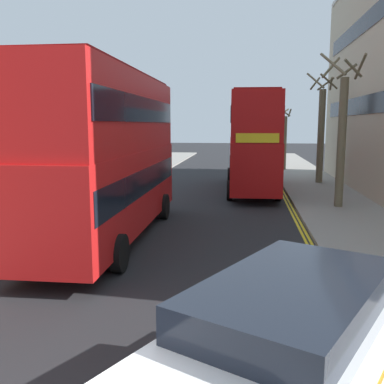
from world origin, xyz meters
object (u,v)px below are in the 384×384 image
object	(u,v)px
double_decker_bus_oncoming	(252,140)
pedestrian_far	(319,169)
taxi_minivan	(283,371)
double_decker_bus_away	(109,151)

from	to	relation	value
double_decker_bus_oncoming	pedestrian_far	world-z (taller)	double_decker_bus_oncoming
taxi_minivan	double_decker_bus_oncoming	bearing A→B (deg)	90.48
taxi_minivan	double_decker_bus_away	bearing A→B (deg)	118.32
double_decker_bus_away	double_decker_bus_oncoming	bearing A→B (deg)	67.21
double_decker_bus_oncoming	taxi_minivan	distance (m)	21.15
double_decker_bus_away	pedestrian_far	xyz separation A→B (m)	(9.41, 15.29, -2.04)
double_decker_bus_away	pedestrian_far	distance (m)	18.07
double_decker_bus_oncoming	taxi_minivan	bearing A→B (deg)	-89.52
taxi_minivan	pedestrian_far	distance (m)	25.08
double_decker_bus_oncoming	pedestrian_far	distance (m)	6.15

